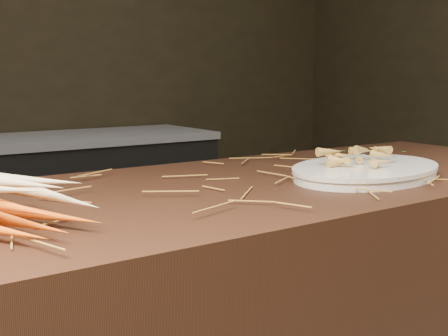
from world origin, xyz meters
name	(u,v)px	position (x,y,z in m)	size (l,w,h in m)	color
back_counter	(43,217)	(0.30, 2.18, 0.42)	(1.82, 0.62, 0.84)	black
straw_bedding	(161,190)	(0.00, 0.30, 0.91)	(1.40, 0.60, 0.02)	#A4702B
serving_platter	(366,172)	(0.50, 0.20, 0.91)	(0.44, 0.29, 0.02)	white
roasted_veg_heap	(367,157)	(0.50, 0.20, 0.95)	(0.22, 0.16, 0.05)	#C08544
serving_fork	(402,160)	(0.66, 0.22, 0.93)	(0.01, 0.17, 0.00)	silver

